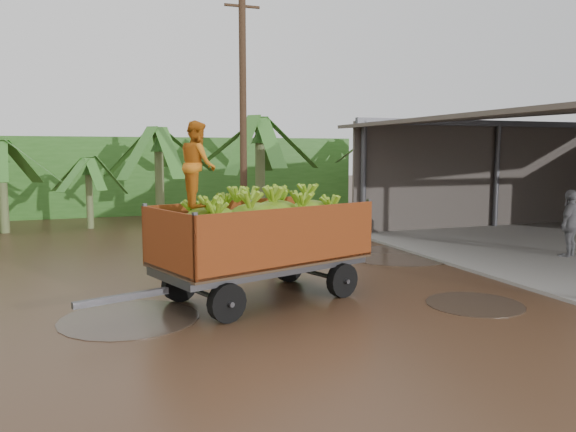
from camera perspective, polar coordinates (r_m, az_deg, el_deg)
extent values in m
plane|color=black|center=(12.80, -1.94, -6.77)|extent=(100.00, 100.00, 0.00)
cube|color=#383330|center=(23.13, 20.11, 3.83)|extent=(12.00, 0.12, 4.00)
cube|color=#2D661E|center=(27.94, -16.06, 3.98)|extent=(22.00, 3.00, 3.60)
cube|color=#47474C|center=(9.95, -16.48, -7.96)|extent=(1.61, 0.63, 0.11)
imported|color=#C66917|center=(10.44, -9.15, 5.21)|extent=(0.60, 0.77, 1.58)
imported|color=#7388D2|center=(13.65, -1.05, -2.36)|extent=(0.67, 0.50, 1.67)
imported|color=slate|center=(17.21, 26.72, -0.78)|extent=(1.22, 0.91, 1.92)
cylinder|color=#47301E|center=(19.33, -4.59, 10.21)|extent=(0.24, 0.24, 8.36)
cube|color=#47301E|center=(19.88, -4.69, 20.48)|extent=(1.20, 0.08, 0.08)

